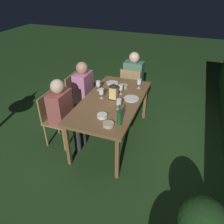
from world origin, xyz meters
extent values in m
plane|color=#26471E|center=(0.00, 0.00, 0.00)|extent=(16.00, 16.00, 0.00)
cube|color=brown|center=(0.00, 0.00, 0.73)|extent=(1.75, 0.89, 0.04)
cube|color=brown|center=(-0.81, -0.37, 0.35)|extent=(0.05, 0.05, 0.70)
cube|color=brown|center=(0.81, -0.37, 0.35)|extent=(0.05, 0.05, 0.70)
cube|color=brown|center=(-0.81, 0.37, 0.35)|extent=(0.05, 0.05, 0.70)
cube|color=brown|center=(0.81, 0.37, 0.35)|extent=(0.05, 0.05, 0.70)
cube|color=#9E7A51|center=(-1.20, 0.00, 0.43)|extent=(0.40, 0.42, 0.03)
cube|color=#9E7A51|center=(-1.01, 0.00, 0.66)|extent=(0.03, 0.40, 0.42)
cylinder|color=#9E7A51|center=(-1.37, -0.18, 0.21)|extent=(0.03, 0.03, 0.42)
cylinder|color=#9E7A51|center=(-1.37, 0.18, 0.21)|extent=(0.03, 0.03, 0.42)
cylinder|color=#9E7A51|center=(-1.03, -0.18, 0.21)|extent=(0.03, 0.03, 0.42)
cylinder|color=#9E7A51|center=(-1.03, 0.18, 0.21)|extent=(0.03, 0.03, 0.42)
cube|color=#4C7A5B|center=(-1.26, 0.00, 0.70)|extent=(0.24, 0.38, 0.50)
sphere|color=beige|center=(-1.26, 0.00, 1.04)|extent=(0.21, 0.21, 0.21)
cylinder|color=#4C7A5B|center=(-1.40, -0.09, 0.46)|extent=(0.36, 0.13, 0.13)
cylinder|color=#4C7A5B|center=(-1.40, 0.09, 0.46)|extent=(0.36, 0.13, 0.13)
cylinder|color=#333338|center=(-1.56, -0.09, 0.23)|extent=(0.11, 0.11, 0.45)
cylinder|color=#333338|center=(-1.56, 0.09, 0.23)|extent=(0.11, 0.11, 0.45)
cube|color=#9E7A51|center=(-0.39, -0.76, 0.43)|extent=(0.42, 0.40, 0.03)
cube|color=#9E7A51|center=(-0.39, -0.95, 0.66)|extent=(0.40, 0.02, 0.42)
cylinder|color=#9E7A51|center=(-0.57, -0.59, 0.21)|extent=(0.03, 0.03, 0.42)
cylinder|color=#9E7A51|center=(-0.21, -0.59, 0.21)|extent=(0.03, 0.03, 0.42)
cylinder|color=#9E7A51|center=(-0.57, -0.93, 0.21)|extent=(0.03, 0.03, 0.42)
cylinder|color=#9E7A51|center=(-0.21, -0.93, 0.21)|extent=(0.03, 0.03, 0.42)
cube|color=#C675A3|center=(-0.39, -0.70, 0.70)|extent=(0.38, 0.24, 0.50)
sphere|color=tan|center=(-0.39, -0.70, 1.04)|extent=(0.21, 0.21, 0.21)
cylinder|color=#C675A3|center=(-0.48, -0.56, 0.46)|extent=(0.13, 0.36, 0.13)
cylinder|color=#C675A3|center=(-0.30, -0.56, 0.46)|extent=(0.13, 0.36, 0.13)
cylinder|color=#333338|center=(-0.48, -0.40, 0.23)|extent=(0.11, 0.11, 0.45)
cylinder|color=#333338|center=(-0.30, -0.40, 0.23)|extent=(0.11, 0.11, 0.45)
cube|color=#9E7A51|center=(0.39, -0.76, 0.43)|extent=(0.42, 0.40, 0.03)
cube|color=#9E7A51|center=(0.39, -0.95, 0.66)|extent=(0.40, 0.02, 0.42)
cylinder|color=#9E7A51|center=(0.21, -0.59, 0.21)|extent=(0.03, 0.03, 0.42)
cylinder|color=#9E7A51|center=(0.57, -0.59, 0.21)|extent=(0.03, 0.03, 0.42)
cylinder|color=#9E7A51|center=(0.21, -0.93, 0.21)|extent=(0.03, 0.03, 0.42)
cylinder|color=#9E7A51|center=(0.57, -0.93, 0.21)|extent=(0.03, 0.03, 0.42)
cube|color=#9E4C47|center=(0.39, -0.70, 0.70)|extent=(0.38, 0.24, 0.50)
sphere|color=beige|center=(0.39, -0.70, 1.04)|extent=(0.21, 0.21, 0.21)
cylinder|color=#9E4C47|center=(0.30, -0.56, 0.46)|extent=(0.13, 0.36, 0.13)
cylinder|color=#9E4C47|center=(0.48, -0.56, 0.46)|extent=(0.13, 0.36, 0.13)
cylinder|color=#333338|center=(0.30, -0.40, 0.23)|extent=(0.11, 0.11, 0.45)
cylinder|color=#333338|center=(0.48, -0.40, 0.23)|extent=(0.11, 0.11, 0.45)
cube|color=black|center=(-0.04, 0.01, 0.76)|extent=(0.12, 0.12, 0.01)
cube|color=#F9D17A|center=(-0.04, 0.01, 0.86)|extent=(0.11, 0.11, 0.20)
cone|color=black|center=(-0.04, 0.01, 0.99)|extent=(0.15, 0.15, 0.05)
cylinder|color=#195128|center=(0.58, 0.32, 0.85)|extent=(0.07, 0.07, 0.20)
cylinder|color=#195128|center=(0.58, 0.32, 0.99)|extent=(0.03, 0.03, 0.09)
cylinder|color=silver|center=(0.23, 0.19, 0.75)|extent=(0.06, 0.06, 0.00)
cylinder|color=silver|center=(0.23, 0.19, 0.79)|extent=(0.01, 0.01, 0.08)
cylinder|color=silver|center=(0.23, 0.19, 0.88)|extent=(0.08, 0.08, 0.08)
cylinder|color=maroon|center=(0.23, 0.19, 0.85)|extent=(0.07, 0.07, 0.03)
cylinder|color=silver|center=(-0.24, -0.34, 0.75)|extent=(0.06, 0.06, 0.00)
cylinder|color=silver|center=(-0.24, -0.34, 0.79)|extent=(0.01, 0.01, 0.08)
cylinder|color=silver|center=(-0.24, -0.34, 0.88)|extent=(0.08, 0.08, 0.08)
cylinder|color=maroon|center=(-0.24, -0.34, 0.85)|extent=(0.07, 0.07, 0.03)
cylinder|color=silver|center=(-0.55, 0.29, 0.75)|extent=(0.06, 0.06, 0.00)
cylinder|color=silver|center=(-0.55, 0.29, 0.79)|extent=(0.01, 0.01, 0.08)
cylinder|color=silver|center=(-0.55, 0.29, 0.88)|extent=(0.08, 0.08, 0.08)
cylinder|color=maroon|center=(-0.55, 0.29, 0.85)|extent=(0.07, 0.07, 0.03)
cylinder|color=silver|center=(-0.24, 0.06, 0.75)|extent=(0.06, 0.06, 0.00)
cylinder|color=silver|center=(-0.24, 0.06, 0.79)|extent=(0.01, 0.01, 0.08)
cylinder|color=silver|center=(-0.24, 0.06, 0.88)|extent=(0.08, 0.08, 0.08)
cylinder|color=maroon|center=(-0.24, 0.06, 0.85)|extent=(0.07, 0.07, 0.03)
cylinder|color=silver|center=(0.01, -0.17, 0.75)|extent=(0.06, 0.06, 0.00)
cylinder|color=silver|center=(0.01, -0.17, 0.79)|extent=(0.01, 0.01, 0.08)
cylinder|color=silver|center=(0.01, -0.17, 0.88)|extent=(0.08, 0.08, 0.08)
cylinder|color=maroon|center=(0.01, -0.17, 0.85)|extent=(0.07, 0.07, 0.03)
cylinder|color=white|center=(-0.58, -0.21, 0.76)|extent=(0.21, 0.21, 0.01)
cylinder|color=silver|center=(-0.14, 0.28, 0.76)|extent=(0.24, 0.24, 0.01)
cylinder|color=silver|center=(0.50, 0.04, 0.77)|extent=(0.14, 0.14, 0.04)
cylinder|color=#424C1E|center=(0.50, 0.04, 0.78)|extent=(0.12, 0.12, 0.01)
cylinder|color=#BCAD8E|center=(0.67, 0.20, 0.77)|extent=(0.15, 0.15, 0.04)
cylinder|color=tan|center=(0.67, 0.20, 0.78)|extent=(0.13, 0.13, 0.01)
cylinder|color=#BCAD8E|center=(-0.48, 0.03, 0.77)|extent=(0.15, 0.15, 0.05)
cylinder|color=#477533|center=(-0.48, 0.03, 0.78)|extent=(0.13, 0.13, 0.02)
sphere|color=#193816|center=(1.41, 1.43, 0.47)|extent=(0.47, 0.47, 0.47)
camera|label=1|loc=(2.83, 1.05, 2.43)|focal=35.18mm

